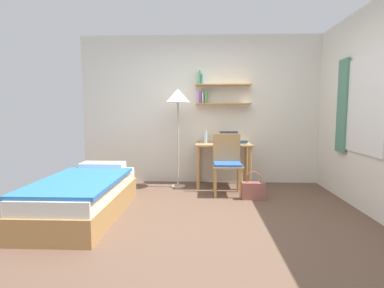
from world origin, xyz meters
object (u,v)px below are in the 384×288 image
object	(u,v)px
desk_chair	(227,161)
desk	(223,152)
standing_lamp	(178,101)
bed	(84,196)
laptop	(229,140)
book_stack	(241,142)
water_bottle	(206,137)
handbag	(253,190)

from	to	relation	value
desk_chair	desk	bearing A→B (deg)	93.47
desk	standing_lamp	xyz separation A→B (m)	(-0.76, -0.10, 0.86)
standing_lamp	bed	bearing A→B (deg)	-124.99
desk	laptop	bearing A→B (deg)	5.54
desk_chair	book_stack	distance (m)	0.60
desk_chair	bed	bearing A→B (deg)	-149.50
standing_lamp	desk	bearing A→B (deg)	7.27
water_bottle	book_stack	world-z (taller)	water_bottle
desk_chair	water_bottle	size ratio (longest dim) A/B	4.30
bed	book_stack	xyz separation A→B (m)	(2.08, 1.54, 0.52)
handbag	desk_chair	bearing A→B (deg)	141.92
laptop	book_stack	xyz separation A→B (m)	(0.20, -0.03, -0.02)
desk_chair	water_bottle	world-z (taller)	water_bottle
laptop	handbag	xyz separation A→B (m)	(0.30, -0.79, -0.65)
water_bottle	handbag	bearing A→B (deg)	-50.47
laptop	water_bottle	xyz separation A→B (m)	(-0.40, 0.06, 0.06)
bed	desk	distance (m)	2.40
bed	laptop	world-z (taller)	laptop
desk_chair	handbag	world-z (taller)	desk_chair
desk	book_stack	xyz separation A→B (m)	(0.30, -0.02, 0.18)
desk	laptop	distance (m)	0.22
laptop	water_bottle	size ratio (longest dim) A/B	1.47
bed	laptop	bearing A→B (deg)	39.86
desk_chair	standing_lamp	size ratio (longest dim) A/B	0.57
laptop	bed	bearing A→B (deg)	-140.14
bed	standing_lamp	size ratio (longest dim) A/B	1.12
standing_lamp	book_stack	distance (m)	1.26
laptop	desk	bearing A→B (deg)	-174.46
desk	standing_lamp	distance (m)	1.16
bed	desk_chair	world-z (taller)	desk_chair
laptop	book_stack	bearing A→B (deg)	-8.52
bed	handbag	world-z (taller)	bed
desk_chair	book_stack	world-z (taller)	desk_chair
laptop	handbag	distance (m)	1.06
desk_chair	laptop	xyz separation A→B (m)	(0.06, 0.50, 0.27)
bed	handbag	size ratio (longest dim) A/B	4.47
standing_lamp	water_bottle	bearing A→B (deg)	19.33
bed	laptop	size ratio (longest dim) A/B	5.78
laptop	desk_chair	bearing A→B (deg)	-97.35
laptop	book_stack	world-z (taller)	laptop
desk_chair	laptop	distance (m)	0.57
bed	water_bottle	xyz separation A→B (m)	(1.49, 1.63, 0.60)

